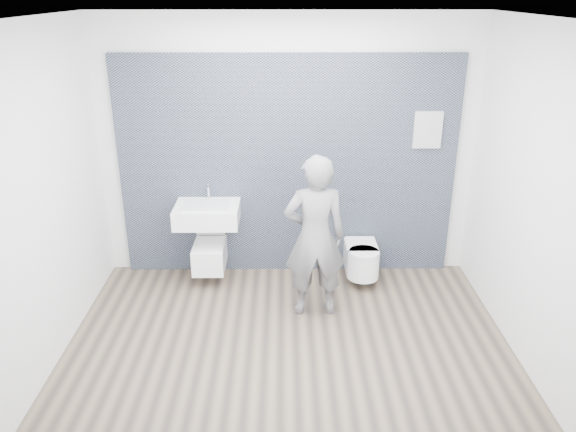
{
  "coord_description": "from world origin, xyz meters",
  "views": [
    {
      "loc": [
        -0.03,
        -4.3,
        3.0
      ],
      "look_at": [
        0.0,
        0.6,
        1.0
      ],
      "focal_mm": 35.0,
      "sensor_mm": 36.0,
      "label": 1
    }
  ],
  "objects_px": {
    "toilet_square": "(210,254)",
    "visitor": "(315,237)",
    "washbasin": "(207,214)",
    "toilet_rounded": "(362,259)"
  },
  "relations": [
    {
      "from": "toilet_square",
      "to": "visitor",
      "type": "relative_size",
      "value": 0.36
    },
    {
      "from": "toilet_square",
      "to": "visitor",
      "type": "distance_m",
      "value": 1.38
    },
    {
      "from": "toilet_square",
      "to": "toilet_rounded",
      "type": "height_order",
      "value": "toilet_square"
    },
    {
      "from": "washbasin",
      "to": "toilet_square",
      "type": "height_order",
      "value": "washbasin"
    },
    {
      "from": "toilet_square",
      "to": "visitor",
      "type": "bearing_deg",
      "value": -31.03
    },
    {
      "from": "washbasin",
      "to": "visitor",
      "type": "height_order",
      "value": "visitor"
    },
    {
      "from": "washbasin",
      "to": "toilet_square",
      "type": "bearing_deg",
      "value": 90.0
    },
    {
      "from": "visitor",
      "to": "toilet_square",
      "type": "bearing_deg",
      "value": -35.2
    },
    {
      "from": "toilet_rounded",
      "to": "visitor",
      "type": "xyz_separation_m",
      "value": [
        -0.55,
        -0.61,
        0.54
      ]
    },
    {
      "from": "visitor",
      "to": "washbasin",
      "type": "bearing_deg",
      "value": -34.74
    }
  ]
}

